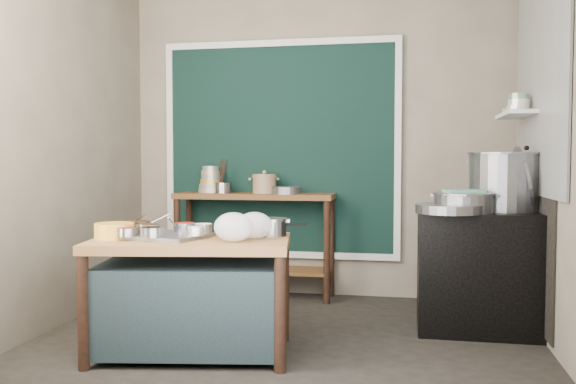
% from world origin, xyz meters
% --- Properties ---
extents(floor, '(3.50, 3.00, 0.02)m').
position_xyz_m(floor, '(0.00, 0.00, -0.01)').
color(floor, black).
rests_on(floor, ground).
extents(back_wall, '(3.50, 0.02, 2.80)m').
position_xyz_m(back_wall, '(0.00, 1.51, 1.40)').
color(back_wall, gray).
rests_on(back_wall, floor).
extents(left_wall, '(0.02, 3.00, 2.80)m').
position_xyz_m(left_wall, '(-1.76, 0.00, 1.40)').
color(left_wall, gray).
rests_on(left_wall, floor).
extents(right_wall, '(0.02, 3.00, 2.80)m').
position_xyz_m(right_wall, '(1.76, 0.00, 1.40)').
color(right_wall, gray).
rests_on(right_wall, floor).
extents(curtain_panel, '(2.10, 0.02, 1.90)m').
position_xyz_m(curtain_panel, '(-0.35, 1.47, 1.35)').
color(curtain_panel, black).
rests_on(curtain_panel, back_wall).
extents(curtain_frame, '(2.22, 0.03, 2.02)m').
position_xyz_m(curtain_frame, '(-0.35, 1.46, 1.35)').
color(curtain_frame, beige).
rests_on(curtain_frame, back_wall).
extents(tile_panel, '(0.02, 1.70, 1.70)m').
position_xyz_m(tile_panel, '(1.74, 0.55, 1.85)').
color(tile_panel, '#B2B2AA').
rests_on(tile_panel, right_wall).
extents(soot_patch, '(0.01, 1.30, 1.30)m').
position_xyz_m(soot_patch, '(1.74, 0.65, 0.70)').
color(soot_patch, black).
rests_on(soot_patch, right_wall).
extents(wall_shelf, '(0.22, 0.70, 0.03)m').
position_xyz_m(wall_shelf, '(1.63, 0.85, 1.60)').
color(wall_shelf, beige).
rests_on(wall_shelf, right_wall).
extents(prep_table, '(1.35, 0.91, 0.75)m').
position_xyz_m(prep_table, '(-0.54, -0.41, 0.38)').
color(prep_table, olive).
rests_on(prep_table, floor).
extents(back_counter, '(1.45, 0.40, 0.95)m').
position_xyz_m(back_counter, '(-0.55, 1.28, 0.47)').
color(back_counter, brown).
rests_on(back_counter, floor).
extents(stove_block, '(0.90, 0.68, 0.85)m').
position_xyz_m(stove_block, '(1.35, 0.55, 0.42)').
color(stove_block, black).
rests_on(stove_block, floor).
extents(stove_top, '(0.92, 0.69, 0.03)m').
position_xyz_m(stove_top, '(1.35, 0.55, 0.86)').
color(stove_top, black).
rests_on(stove_top, stove_block).
extents(condiment_tray, '(0.66, 0.54, 0.03)m').
position_xyz_m(condiment_tray, '(-0.76, -0.39, 0.76)').
color(condiment_tray, gray).
rests_on(condiment_tray, prep_table).
extents(condiment_bowls, '(0.61, 0.47, 0.06)m').
position_xyz_m(condiment_bowls, '(-0.79, -0.40, 0.81)').
color(condiment_bowls, gray).
rests_on(condiment_bowls, condiment_tray).
extents(yellow_basin, '(0.28, 0.28, 0.10)m').
position_xyz_m(yellow_basin, '(-1.03, -0.49, 0.80)').
color(yellow_basin, gold).
rests_on(yellow_basin, prep_table).
extents(saucepan, '(0.28, 0.28, 0.12)m').
position_xyz_m(saucepan, '(-0.06, -0.20, 0.81)').
color(saucepan, gray).
rests_on(saucepan, prep_table).
extents(plastic_bag_a, '(0.29, 0.26, 0.18)m').
position_xyz_m(plastic_bag_a, '(-0.23, -0.51, 0.84)').
color(plastic_bag_a, white).
rests_on(plastic_bag_a, prep_table).
extents(plastic_bag_b, '(0.28, 0.25, 0.17)m').
position_xyz_m(plastic_bag_b, '(-0.14, -0.34, 0.84)').
color(plastic_bag_b, white).
rests_on(plastic_bag_b, prep_table).
extents(bowl_stack, '(0.22, 0.22, 0.25)m').
position_xyz_m(bowl_stack, '(-0.97, 1.31, 1.06)').
color(bowl_stack, tan).
rests_on(bowl_stack, back_counter).
extents(utensil_cup, '(0.21, 0.21, 0.10)m').
position_xyz_m(utensil_cup, '(-0.84, 1.25, 1.00)').
color(utensil_cup, gray).
rests_on(utensil_cup, back_counter).
extents(ceramic_crock, '(0.29, 0.29, 0.15)m').
position_xyz_m(ceramic_crock, '(-0.46, 1.28, 1.03)').
color(ceramic_crock, '#866749').
rests_on(ceramic_crock, back_counter).
extents(wide_bowl, '(0.30, 0.30, 0.07)m').
position_xyz_m(wide_bowl, '(-0.24, 1.23, 0.98)').
color(wide_bowl, gray).
rests_on(wide_bowl, back_counter).
extents(stock_pot, '(0.59, 0.59, 0.43)m').
position_xyz_m(stock_pot, '(1.52, 0.61, 1.09)').
color(stock_pot, gray).
rests_on(stock_pot, stove_top).
extents(pot_lid, '(0.12, 0.48, 0.47)m').
position_xyz_m(pot_lid, '(1.64, 0.57, 1.11)').
color(pot_lid, gray).
rests_on(pot_lid, stove_top).
extents(steamer, '(0.48, 0.48, 0.14)m').
position_xyz_m(steamer, '(1.21, 0.37, 0.95)').
color(steamer, gray).
rests_on(steamer, stove_top).
extents(green_cloth, '(0.29, 0.25, 0.02)m').
position_xyz_m(green_cloth, '(1.21, 0.37, 1.03)').
color(green_cloth, '#549B73').
rests_on(green_cloth, steamer).
extents(shallow_pan, '(0.53, 0.53, 0.06)m').
position_xyz_m(shallow_pan, '(1.11, 0.30, 0.91)').
color(shallow_pan, gray).
rests_on(shallow_pan, stove_top).
extents(shelf_bowl_stack, '(0.17, 0.17, 0.13)m').
position_xyz_m(shelf_bowl_stack, '(1.63, 0.75, 1.68)').
color(shelf_bowl_stack, silver).
rests_on(shelf_bowl_stack, wall_shelf).
extents(shelf_bowl_green, '(0.18, 0.18, 0.05)m').
position_xyz_m(shelf_bowl_green, '(1.63, 1.08, 1.64)').
color(shelf_bowl_green, gray).
rests_on(shelf_bowl_green, wall_shelf).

